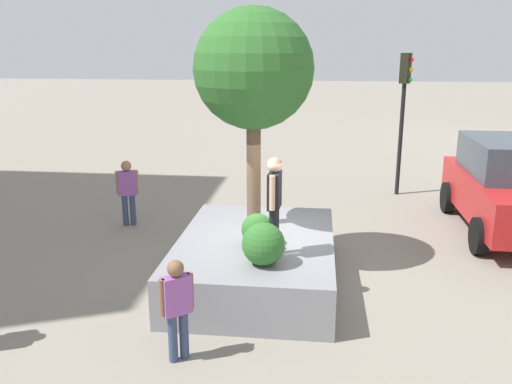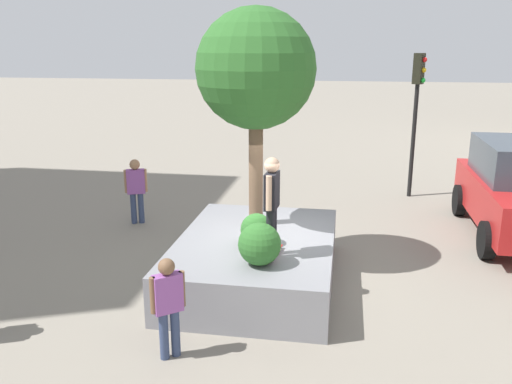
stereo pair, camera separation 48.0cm
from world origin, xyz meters
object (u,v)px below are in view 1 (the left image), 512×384
plaza_tree (254,70)px  pedestrian_crossing (128,188)px  passerby_with_bag (177,303)px  skateboarder (274,198)px  sedan_parked (508,186)px  skateboard (274,252)px  planter_ledge (256,260)px  traffic_light_median (404,99)px

plaza_tree → pedestrian_crossing: (-2.09, -3.38, -2.95)m
pedestrian_crossing → passerby_with_bag: (5.65, 2.73, -0.07)m
passerby_with_bag → skateboarder: bearing=148.4°
plaza_tree → sedan_parked: size_ratio=0.88×
skateboarder → pedestrian_crossing: 5.49m
skateboard → skateboarder: 0.97m
planter_ledge → traffic_light_median: traffic_light_median is taller
skateboard → skateboarder: (-0.00, 0.00, 0.97)m
planter_ledge → plaza_tree: bearing=-170.3°
traffic_light_median → passerby_with_bag: (9.37, -4.32, -1.96)m
sedan_parked → passerby_with_bag: (6.25, -6.39, -0.25)m
skateboard → sedan_parked: size_ratio=0.17×
skateboarder → pedestrian_crossing: (-3.72, -3.93, -0.94)m
passerby_with_bag → planter_ledge: bearing=163.9°
sedan_parked → passerby_with_bag: 8.94m
plaza_tree → traffic_light_median: plaza_tree is taller
plaza_tree → pedestrian_crossing: bearing=-121.7°
traffic_light_median → passerby_with_bag: 10.51m
skateboarder → traffic_light_median: 8.12m
skateboarder → skateboard: bearing=0.0°
skateboarder → planter_ledge: bearing=-153.5°
planter_ledge → traffic_light_median: bearing=152.0°
planter_ledge → skateboarder: (0.81, 0.40, 1.46)m
plaza_tree → pedestrian_crossing: size_ratio=2.55×
planter_ledge → plaza_tree: size_ratio=0.98×
sedan_parked → traffic_light_median: 4.13m
planter_ledge → skateboard: skateboard is taller
skateboarder → passerby_with_bag: skateboarder is taller
planter_ledge → traffic_light_median: 7.89m
skateboard → traffic_light_median: (-7.44, 3.13, 1.92)m
skateboard → pedestrian_crossing: pedestrian_crossing is taller
pedestrian_crossing → plaza_tree: bearing=58.3°
plaza_tree → passerby_with_bag: (3.57, -0.65, -3.02)m
traffic_light_median → pedestrian_crossing: (3.72, -7.05, -1.90)m
sedan_parked → passerby_with_bag: bearing=-45.7°
pedestrian_crossing → passerby_with_bag: size_ratio=1.08×
pedestrian_crossing → traffic_light_median: bearing=117.8°
plaza_tree → pedestrian_crossing: 4.95m
planter_ledge → skateboard: (0.81, 0.40, 0.49)m
skateboard → sedan_parked: 6.76m
planter_ledge → sedan_parked: (-3.51, 5.60, 0.69)m
planter_ledge → passerby_with_bag: 2.89m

